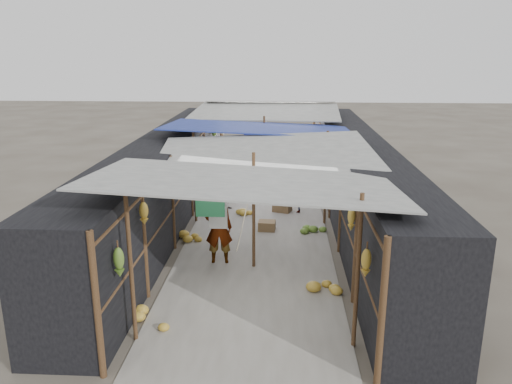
% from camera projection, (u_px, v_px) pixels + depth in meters
% --- Properties ---
extents(ground, '(80.00, 80.00, 0.00)m').
position_uv_depth(ground, '(243.00, 343.00, 8.24)').
color(ground, '#6B6356').
rests_on(ground, ground).
extents(aisle_slab, '(3.60, 16.00, 0.02)m').
position_uv_depth(aisle_slab, '(261.00, 216.00, 14.48)').
color(aisle_slab, '#9E998E').
rests_on(aisle_slab, ground).
extents(stall_left, '(1.40, 15.00, 2.30)m').
position_uv_depth(stall_left, '(167.00, 177.00, 14.30)').
color(stall_left, black).
rests_on(stall_left, ground).
extents(stall_right, '(1.40, 15.00, 2.30)m').
position_uv_depth(stall_right, '(356.00, 180.00, 14.03)').
color(stall_right, black).
rests_on(stall_right, ground).
extents(crate_near, '(0.47, 0.39, 0.27)m').
position_uv_depth(crate_near, '(267.00, 226.00, 13.32)').
color(crate_near, olive).
rests_on(crate_near, ground).
extents(crate_mid, '(0.62, 0.55, 0.31)m').
position_uv_depth(crate_mid, '(282.00, 207.00, 14.88)').
color(crate_mid, olive).
rests_on(crate_mid, ground).
extents(crate_back, '(0.56, 0.51, 0.29)m').
position_uv_depth(crate_back, '(249.00, 177.00, 18.48)').
color(crate_back, olive).
rests_on(crate_back, ground).
extents(black_basin, '(0.53, 0.53, 0.16)m').
position_uv_depth(black_basin, '(295.00, 184.00, 17.77)').
color(black_basin, black).
rests_on(black_basin, ground).
extents(vendor_elderly, '(0.64, 0.45, 1.66)m').
position_uv_depth(vendor_elderly, '(219.00, 228.00, 11.11)').
color(vendor_elderly, white).
rests_on(vendor_elderly, ground).
extents(shopper_blue, '(0.94, 0.89, 1.54)m').
position_uv_depth(shopper_blue, '(224.00, 185.00, 14.91)').
color(shopper_blue, '#1D4991').
rests_on(shopper_blue, ground).
extents(vendor_seated, '(0.39, 0.58, 0.84)m').
position_uv_depth(vendor_seated, '(298.00, 199.00, 14.73)').
color(vendor_seated, '#524D47').
rests_on(vendor_seated, ground).
extents(market_canopy, '(5.62, 15.20, 2.77)m').
position_uv_depth(market_canopy, '(262.00, 133.00, 14.15)').
color(market_canopy, brown).
rests_on(market_canopy, ground).
extents(hanging_bananas, '(3.96, 13.59, 0.79)m').
position_uv_depth(hanging_bananas, '(265.00, 155.00, 14.83)').
color(hanging_bananas, '#587E29').
rests_on(hanging_bananas, ground).
extents(floor_bananas, '(3.78, 11.43, 0.36)m').
position_uv_depth(floor_bananas, '(249.00, 222.00, 13.51)').
color(floor_bananas, '#587E29').
rests_on(floor_bananas, ground).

